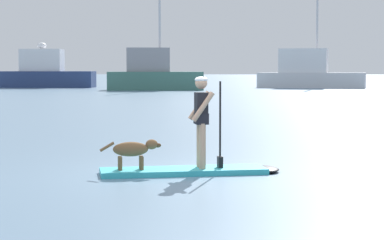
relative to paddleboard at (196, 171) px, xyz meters
The scene contains 7 objects.
ground_plane 0.23m from the paddleboard, 161.36° to the right, with size 400.00×400.00×0.00m, color slate.
paddleboard is the anchor object (origin of this frame).
person_paddler 1.01m from the paddleboard, 18.64° to the left, with size 0.67×0.58×1.65m.
dog 1.19m from the paddleboard, 161.36° to the right, with size 1.06×0.44×0.53m.
moored_boat_far_starboard 58.41m from the paddleboard, 113.09° to the left, with size 9.18×4.10×4.40m.
moored_boat_far_port 48.64m from the paddleboard, 102.93° to the left, with size 8.64×4.72×9.72m.
moored_boat_port 56.27m from the paddleboard, 87.48° to the left, with size 10.37×3.79×8.88m.
Camera 1 is at (2.10, -12.42, 1.90)m, focal length 66.01 mm.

